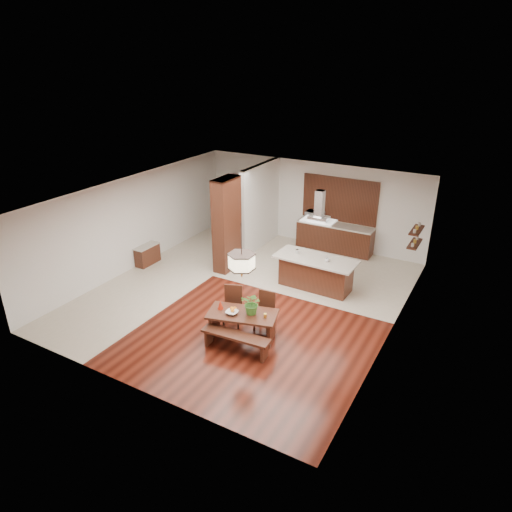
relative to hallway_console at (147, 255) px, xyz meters
The scene contains 25 objects.
room_shell 4.20m from the hallway_console, ahead, with size 9.00×9.04×2.92m.
tile_hallway 1.12m from the hallway_console, 10.68° to the right, with size 2.50×9.00×0.01m, color beige.
tile_kitchen 5.57m from the hallway_console, 24.44° to the left, with size 5.50×4.00×0.01m, color beige.
soffit_band 4.60m from the hallway_console, ahead, with size 8.00×9.00×0.02m, color #3A190E.
partition_pier 2.85m from the hallway_console, 22.54° to the left, with size 0.45×1.00×2.90m, color black.
partition_stub 4.09m from the hallway_console, 52.14° to the left, with size 0.18×2.40×2.90m, color silver.
hallway_console is the anchor object (origin of this frame).
hallway_doorway 4.41m from the hallway_console, 75.20° to the left, with size 1.10×0.20×2.10m, color black.
rear_counter 6.26m from the hallway_console, 39.75° to the left, with size 2.60×0.62×0.95m.
kitchen_window 6.58m from the hallway_console, 41.53° to the left, with size 2.60×0.08×1.50m, color #AA5E33.
shelf_lower 8.12m from the hallway_console, 17.35° to the left, with size 0.26×0.90×0.04m, color black.
shelf_upper 8.18m from the hallway_console, 17.35° to the left, with size 0.26×0.90×0.04m, color black.
dining_table 5.24m from the hallway_console, 23.34° to the right, with size 1.76×1.21×0.67m.
dining_bench 5.62m from the hallway_console, 27.95° to the right, with size 1.62×0.35×0.46m, color black, non-canonical shape.
dining_chair_left 4.62m from the hallway_console, 21.75° to the right, with size 0.45×0.45×1.01m, color black, non-canonical shape.
dining_chair_right 5.28m from the hallway_console, 16.44° to the right, with size 0.43×0.43×0.96m, color black, non-canonical shape.
pendant_lantern 5.58m from the hallway_console, 23.34° to the right, with size 0.64×0.64×1.31m, color #F7EBBD, non-canonical shape.
foliage_plant 5.43m from the hallway_console, 21.54° to the right, with size 0.48×0.42×0.54m, color #397326.
fruit_bowl 5.13m from the hallway_console, 25.69° to the right, with size 0.28×0.28×0.07m, color beige.
napkin_cone 4.79m from the hallway_console, 26.93° to the right, with size 0.14×0.14×0.22m, color #A21F0B.
gold_ornament 5.73m from the hallway_console, 20.31° to the right, with size 0.07×0.07×0.10m, color gold.
kitchen_island 5.44m from the hallway_console, 11.95° to the left, with size 2.33×1.07×0.95m.
range_hood 5.84m from the hallway_console, 11.99° to the left, with size 0.90×0.55×0.87m, color silver, non-canonical shape.
island_cup 5.81m from the hallway_console, 10.07° to the left, with size 0.12×0.12×0.10m, color white.
microwave 5.75m from the hallway_console, 44.65° to the left, with size 0.60×0.41×0.33m, color silver.
Camera 1 is at (5.79, -9.70, 6.20)m, focal length 32.00 mm.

